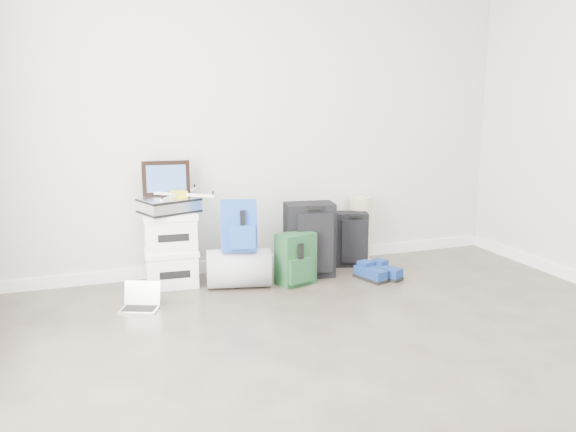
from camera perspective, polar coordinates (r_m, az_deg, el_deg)
name	(u,v)px	position (r m, az deg, el deg)	size (l,w,h in m)	color
ground	(413,394)	(3.38, 11.64, -16.01)	(5.00, 5.00, 0.00)	#322A24
room_envelope	(427,54)	(3.01, 12.85, 14.57)	(4.52, 5.02, 2.71)	beige
boxes_stack	(171,249)	(4.99, -10.91, -3.04)	(0.44, 0.37, 0.60)	white
briefcase	(169,205)	(4.91, -11.07, 0.99)	(0.42, 0.31, 0.12)	#B2B2B7
painting	(166,178)	(4.97, -11.34, 3.48)	(0.38, 0.07, 0.28)	black
drone	(179,194)	(4.89, -10.14, 2.02)	(0.50, 0.50, 0.05)	yellow
duffel_bag	(239,268)	(4.90, -4.62, -4.89)	(0.31, 0.31, 0.50)	gray
blue_backpack	(239,227)	(4.79, -4.60, -1.03)	(0.31, 0.26, 0.39)	#184B9D
large_suitcase	(310,240)	(5.13, 2.05, -2.25)	(0.44, 0.31, 0.63)	black
green_backpack	(296,260)	(4.95, 0.76, -4.12)	(0.34, 0.29, 0.42)	#13351E
carry_on	(350,239)	(5.48, 5.82, -2.16)	(0.35, 0.28, 0.49)	black
shoes	(378,273)	(5.17, 8.38, -5.32)	(0.36, 0.32, 0.10)	black
rolled_rug	(360,229)	(5.64, 6.71, -1.21)	(0.20, 0.20, 0.60)	tan
laptop	(141,302)	(4.58, -13.62, -7.86)	(0.32, 0.28, 0.19)	silver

